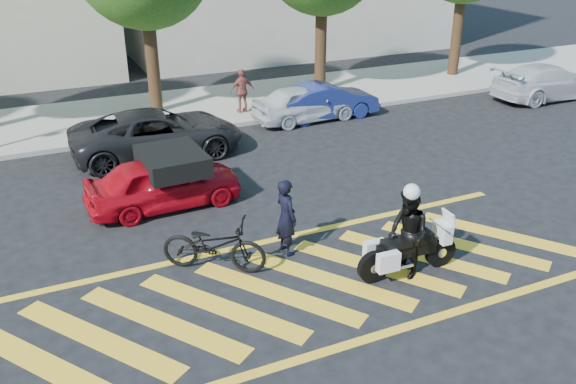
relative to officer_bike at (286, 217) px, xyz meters
name	(u,v)px	position (x,y,z in m)	size (l,w,h in m)	color
ground	(305,285)	(-0.19, -1.32, -0.83)	(90.00, 90.00, 0.00)	black
sidewalk	(157,113)	(-0.19, 10.68, -0.76)	(60.00, 5.00, 0.15)	#9E998E
crosswalk	(303,286)	(-0.23, -1.32, -0.83)	(12.33, 4.00, 0.01)	yellow
officer_bike	(286,217)	(0.00, 0.00, 0.00)	(0.61, 0.40, 1.67)	black
bicycle	(214,245)	(-1.59, -0.02, -0.28)	(0.74, 2.11, 1.11)	black
police_motorcycle	(407,251)	(1.80, -1.76, -0.31)	(2.20, 0.71, 0.97)	black
officer_moto	(408,234)	(1.79, -1.76, 0.07)	(0.88, 0.68, 1.81)	black
red_convertible	(164,182)	(-1.77, 3.25, -0.20)	(1.50, 3.72, 1.27)	#B90816
parked_mid_left	(157,133)	(-1.09, 6.70, -0.14)	(2.28, 4.95, 1.38)	black
parked_mid_right	(306,103)	(4.31, 7.88, -0.20)	(1.49, 3.69, 1.26)	silver
parked_right	(326,101)	(5.11, 7.88, -0.23)	(1.28, 3.68, 1.21)	navy
parked_far_right	(547,82)	(13.93, 6.48, -0.17)	(1.85, 4.55, 1.32)	#B9BBC1
pedestrian_right	(242,91)	(2.53, 9.25, 0.08)	(0.90, 0.37, 1.53)	#954943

